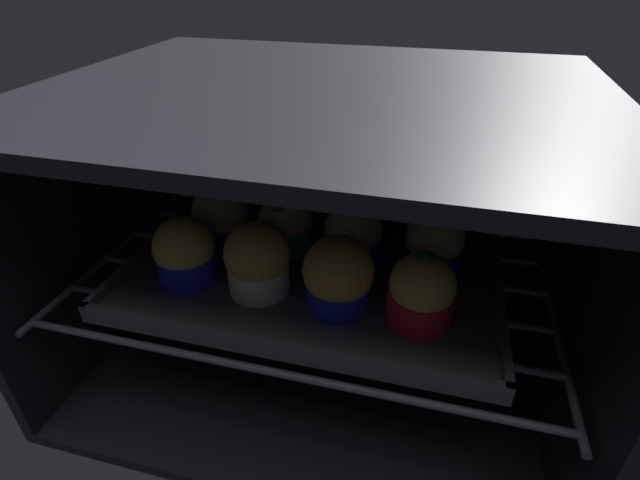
{
  "coord_description": "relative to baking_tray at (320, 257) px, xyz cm",
  "views": [
    {
      "loc": [
        12.27,
        -25.91,
        47.83
      ],
      "look_at": [
        0.0,
        21.2,
        17.24
      ],
      "focal_mm": 26.49,
      "sensor_mm": 36.0,
      "label": 1
    }
  ],
  "objects": [
    {
      "name": "oven_cavity",
      "position": [
        0.0,
        5.04,
        2.33
      ],
      "size": [
        59.0,
        47.0,
        37.0
      ],
      "color": "black",
      "rests_on": "ground"
    },
    {
      "name": "oven_rack",
      "position": [
        0.0,
        0.8,
        -1.07
      ],
      "size": [
        54.8,
        42.0,
        0.8
      ],
      "color": "#51515B",
      "rests_on": "oven_cavity"
    },
    {
      "name": "baking_tray",
      "position": [
        0.0,
        0.0,
        0.0
      ],
      "size": [
        42.89,
        34.19,
        2.2
      ],
      "color": "#4C4C51",
      "rests_on": "oven_rack"
    },
    {
      "name": "muffin_row0_col0",
      "position": [
        -13.38,
        -8.49,
        3.94
      ],
      "size": [
        6.89,
        6.89,
        7.66
      ],
      "color": "#1928B7",
      "rests_on": "baking_tray"
    },
    {
      "name": "muffin_row0_col1",
      "position": [
        -4.75,
        -8.39,
        4.36
      ],
      "size": [
        7.16,
        7.16,
        8.3
      ],
      "color": "silver",
      "rests_on": "baking_tray"
    },
    {
      "name": "muffin_row0_col2",
      "position": [
        4.25,
        -8.92,
        4.33
      ],
      "size": [
        7.38,
        7.38,
        8.17
      ],
      "color": "#1928B7",
      "rests_on": "baking_tray"
    },
    {
      "name": "muffin_row0_col3",
      "position": [
        12.73,
        -8.98,
        4.06
      ],
      "size": [
        6.72,
        6.72,
        8.1
      ],
      "color": "red",
      "rests_on": "baking_tray"
    },
    {
      "name": "muffin_row1_col0",
      "position": [
        -12.83,
        -0.09,
        4.09
      ],
      "size": [
        7.14,
        7.14,
        7.85
      ],
      "color": "#1928B7",
      "rests_on": "baking_tray"
    },
    {
      "name": "muffin_row1_col1",
      "position": [
        -4.36,
        0.12,
        4.0
      ],
      "size": [
        6.72,
        6.72,
        7.72
      ],
      "color": "#0C8C84",
      "rests_on": "baking_tray"
    },
    {
      "name": "muffin_row1_col2",
      "position": [
        4.09,
        -0.09,
        3.94
      ],
      "size": [
        6.93,
        6.93,
        7.65
      ],
      "color": "#1928B7",
      "rests_on": "baking_tray"
    },
    {
      "name": "muffin_row1_col3",
      "position": [
        13.44,
        0.09,
        4.18
      ],
      "size": [
        6.72,
        6.72,
        8.07
      ],
      "color": "#1928B7",
      "rests_on": "baking_tray"
    },
    {
      "name": "muffin_row2_col0",
      "position": [
        -13.01,
        8.45,
        3.79
      ],
      "size": [
        6.72,
        6.72,
        7.62
      ],
      "color": "silver",
      "rests_on": "baking_tray"
    },
    {
      "name": "muffin_row2_col1",
      "position": [
        -4.34,
        9.04,
        4.01
      ],
      "size": [
        6.79,
        6.79,
        8.13
      ],
      "color": "red",
      "rests_on": "baking_tray"
    },
    {
      "name": "muffin_row2_col2",
      "position": [
        4.71,
        8.34,
        3.77
      ],
      "size": [
        6.72,
        6.72,
        7.23
      ],
      "color": "#1928B7",
      "rests_on": "baking_tray"
    },
    {
      "name": "muffin_row2_col3",
      "position": [
        12.69,
        8.33,
        3.92
      ],
      "size": [
        7.07,
        7.07,
        7.66
      ],
      "color": "#7A238C",
      "rests_on": "baking_tray"
    }
  ]
}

